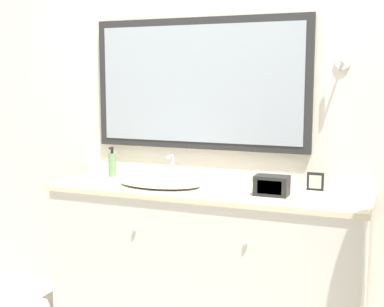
{
  "coord_description": "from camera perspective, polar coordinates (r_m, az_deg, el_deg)",
  "views": [
    {
      "loc": [
        1.06,
        -2.55,
        1.48
      ],
      "look_at": [
        -0.08,
        0.3,
        1.04
      ],
      "focal_mm": 50.0,
      "sensor_mm": 36.0,
      "label": 1
    }
  ],
  "objects": [
    {
      "name": "picture_frame",
      "position": [
        3.11,
        13.02,
        -2.95
      ],
      "size": [
        0.09,
        0.01,
        0.1
      ],
      "color": "black",
      "rests_on": "vanity_counter"
    },
    {
      "name": "sink_basin",
      "position": [
        3.18,
        -3.36,
        -3.1
      ],
      "size": [
        0.51,
        0.37,
        0.16
      ],
      "color": "white",
      "rests_on": "vanity_counter"
    },
    {
      "name": "soap_bottle",
      "position": [
        3.5,
        -8.49,
        -1.13
      ],
      "size": [
        0.05,
        0.05,
        0.19
      ],
      "color": "#709966",
      "rests_on": "vanity_counter"
    },
    {
      "name": "appliance_box",
      "position": [
        2.94,
        8.49,
        -3.4
      ],
      "size": [
        0.18,
        0.12,
        0.11
      ],
      "color": "black",
      "rests_on": "vanity_counter"
    },
    {
      "name": "wall_back",
      "position": [
        3.33,
        3.19,
        4.68
      ],
      "size": [
        8.0,
        0.18,
        2.55
      ],
      "color": "silver",
      "rests_on": "ground_plane"
    },
    {
      "name": "metal_tray",
      "position": [
        3.15,
        8.58,
        -3.56
      ],
      "size": [
        0.14,
        0.1,
        0.01
      ],
      "color": "silver",
      "rests_on": "vanity_counter"
    },
    {
      "name": "hand_towel_near_sink",
      "position": [
        2.87,
        13.48,
        -4.54
      ],
      "size": [
        0.17,
        0.12,
        0.04
      ],
      "color": "white",
      "rests_on": "vanity_counter"
    },
    {
      "name": "vanity_counter",
      "position": [
        3.21,
        1.39,
        -11.08
      ],
      "size": [
        1.86,
        0.55,
        0.84
      ],
      "color": "beige",
      "rests_on": "ground_plane"
    }
  ]
}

